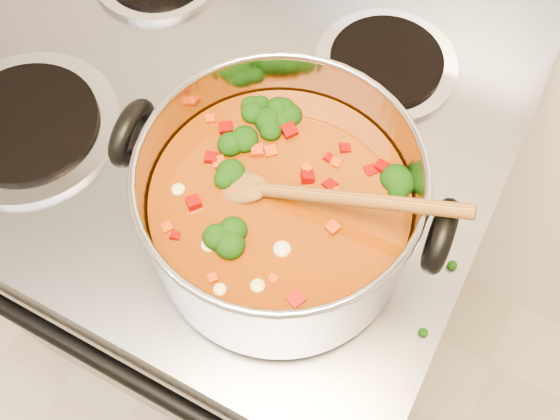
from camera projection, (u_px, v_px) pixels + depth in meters
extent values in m
cube|color=gray|center=(234.00, 234.00, 1.26)|extent=(0.79, 0.69, 0.92)
cylinder|color=black|center=(81.00, 350.00, 0.81)|extent=(0.67, 0.02, 0.02)
cylinder|color=#A5A5AD|center=(29.00, 126.00, 0.82)|extent=(0.24, 0.24, 0.01)
cylinder|color=black|center=(26.00, 122.00, 0.81)|extent=(0.19, 0.19, 0.01)
cylinder|color=#A5A5AD|center=(281.00, 249.00, 0.74)|extent=(0.24, 0.24, 0.01)
cylinder|color=black|center=(281.00, 246.00, 0.73)|extent=(0.19, 0.19, 0.01)
cylinder|color=#A5A5AD|center=(386.00, 64.00, 0.86)|extent=(0.20, 0.20, 0.01)
cylinder|color=black|center=(387.00, 61.00, 0.86)|extent=(0.16, 0.16, 0.01)
cylinder|color=#A7A6AE|center=(280.00, 208.00, 0.66)|extent=(0.29, 0.29, 0.16)
torus|color=#A7A6AE|center=(280.00, 171.00, 0.59)|extent=(0.29, 0.29, 0.01)
cylinder|color=#7C350B|center=(280.00, 218.00, 0.69)|extent=(0.27, 0.27, 0.10)
torus|color=black|center=(133.00, 133.00, 0.64)|extent=(0.03, 0.08, 0.08)
torus|color=black|center=(440.00, 236.00, 0.59)|extent=(0.03, 0.08, 0.08)
ellipsoid|color=black|center=(283.00, 182.00, 0.65)|extent=(0.04, 0.04, 0.03)
ellipsoid|color=black|center=(351.00, 184.00, 0.65)|extent=(0.04, 0.04, 0.03)
ellipsoid|color=black|center=(365.00, 247.00, 0.62)|extent=(0.04, 0.04, 0.03)
ellipsoid|color=black|center=(163.00, 201.00, 0.64)|extent=(0.04, 0.04, 0.03)
ellipsoid|color=black|center=(182.00, 153.00, 0.66)|extent=(0.04, 0.04, 0.03)
ellipsoid|color=black|center=(188.00, 202.00, 0.64)|extent=(0.04, 0.04, 0.03)
ellipsoid|color=black|center=(286.00, 145.00, 0.67)|extent=(0.04, 0.04, 0.03)
ellipsoid|color=black|center=(241.00, 215.00, 0.63)|extent=(0.04, 0.04, 0.03)
ellipsoid|color=#9A0605|center=(258.00, 215.00, 0.63)|extent=(0.01, 0.01, 0.01)
ellipsoid|color=#9A0605|center=(238.00, 139.00, 0.67)|extent=(0.01, 0.01, 0.01)
ellipsoid|color=#9A0605|center=(244.00, 138.00, 0.67)|extent=(0.01, 0.01, 0.01)
ellipsoid|color=#9A0605|center=(377.00, 244.00, 0.62)|extent=(0.01, 0.01, 0.01)
ellipsoid|color=#9A0605|center=(390.00, 220.00, 0.63)|extent=(0.01, 0.01, 0.01)
ellipsoid|color=#9A0605|center=(333.00, 179.00, 0.65)|extent=(0.01, 0.01, 0.01)
ellipsoid|color=#9A0605|center=(347.00, 263.00, 0.61)|extent=(0.01, 0.01, 0.01)
ellipsoid|color=#9A0605|center=(203.00, 282.00, 0.60)|extent=(0.01, 0.01, 0.01)
ellipsoid|color=#9A0605|center=(375.00, 145.00, 0.67)|extent=(0.01, 0.01, 0.01)
ellipsoid|color=#9A0605|center=(264.00, 211.00, 0.63)|extent=(0.01, 0.01, 0.01)
ellipsoid|color=#9A0605|center=(283.00, 177.00, 0.65)|extent=(0.01, 0.01, 0.01)
ellipsoid|color=#9A0605|center=(242.00, 278.00, 0.60)|extent=(0.01, 0.01, 0.01)
ellipsoid|color=#9A0605|center=(251.00, 105.00, 0.69)|extent=(0.01, 0.01, 0.01)
ellipsoid|color=#C3370A|center=(286.00, 225.00, 0.63)|extent=(0.01, 0.01, 0.01)
ellipsoid|color=#C3370A|center=(198.00, 218.00, 0.63)|extent=(0.01, 0.01, 0.01)
ellipsoid|color=#C3370A|center=(259.00, 225.00, 0.63)|extent=(0.01, 0.01, 0.01)
ellipsoid|color=#C3370A|center=(317.00, 254.00, 0.61)|extent=(0.01, 0.01, 0.01)
ellipsoid|color=#C3370A|center=(264.00, 159.00, 0.66)|extent=(0.01, 0.01, 0.01)
ellipsoid|color=#C3370A|center=(234.00, 268.00, 0.61)|extent=(0.01, 0.01, 0.01)
ellipsoid|color=#C3370A|center=(355.00, 164.00, 0.66)|extent=(0.01, 0.01, 0.01)
ellipsoid|color=#C3370A|center=(272.00, 242.00, 0.62)|extent=(0.01, 0.01, 0.01)
ellipsoid|color=#C3370A|center=(299.00, 131.00, 0.68)|extent=(0.01, 0.01, 0.01)
ellipsoid|color=#C3370A|center=(286.00, 115.00, 0.69)|extent=(0.01, 0.01, 0.01)
ellipsoid|color=#C3370A|center=(205.00, 167.00, 0.66)|extent=(0.01, 0.01, 0.01)
ellipsoid|color=beige|center=(304.00, 253.00, 0.61)|extent=(0.02, 0.02, 0.01)
ellipsoid|color=beige|center=(249.00, 225.00, 0.63)|extent=(0.02, 0.02, 0.01)
ellipsoid|color=beige|center=(395.00, 175.00, 0.65)|extent=(0.02, 0.02, 0.01)
ellipsoid|color=beige|center=(374.00, 177.00, 0.65)|extent=(0.02, 0.02, 0.01)
ellipsoid|color=beige|center=(191.00, 269.00, 0.61)|extent=(0.02, 0.02, 0.01)
ellipsoid|color=brown|center=(239.00, 187.00, 0.65)|extent=(0.08, 0.05, 0.04)
cylinder|color=brown|center=(348.00, 199.00, 0.60)|extent=(0.23, 0.06, 0.09)
ellipsoid|color=black|center=(310.00, 103.00, 0.84)|extent=(0.01, 0.01, 0.01)
ellipsoid|color=black|center=(410.00, 181.00, 0.78)|extent=(0.01, 0.01, 0.01)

